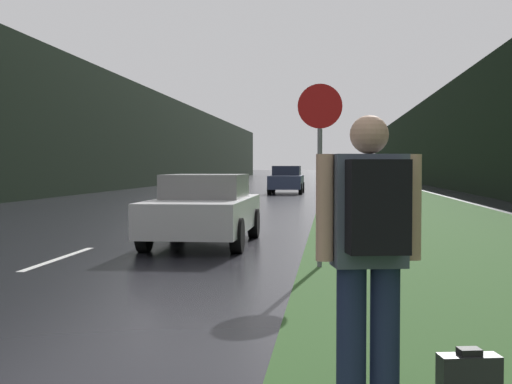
{
  "coord_description": "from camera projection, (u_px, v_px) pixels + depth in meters",
  "views": [
    {
      "loc": [
        4.38,
        -2.26,
        1.5
      ],
      "look_at": [
        2.68,
        13.93,
        0.91
      ],
      "focal_mm": 50.0,
      "sensor_mm": 36.0,
      "label": 1
    }
  ],
  "objects": [
    {
      "name": "treeline_far_side",
      "position": [
        139.0,
        138.0,
        53.35
      ],
      "size": [
        2.0,
        140.0,
        7.28
      ],
      "primitive_type": "cube",
      "color": "black",
      "rests_on": "ground_plane"
    },
    {
      "name": "treeline_near_side",
      "position": [
        450.0,
        139.0,
        50.99
      ],
      "size": [
        2.0,
        140.0,
        6.89
      ],
      "primitive_type": "cube",
      "color": "black",
      "rests_on": "ground_plane"
    },
    {
      "name": "lane_stripe_c",
      "position": [
        161.0,
        224.0,
        18.53
      ],
      "size": [
        0.12,
        3.0,
        0.01
      ],
      "primitive_type": "cube",
      "color": "silver",
      "rests_on": "ground_plane"
    },
    {
      "name": "stop_sign",
      "position": [
        320.0,
        156.0,
        10.41
      ],
      "size": [
        0.65,
        0.07,
        2.7
      ],
      "color": "slate",
      "rests_on": "ground_plane"
    },
    {
      "name": "hitchhiker_with_backpack",
      "position": [
        370.0,
        247.0,
        4.12
      ],
      "size": [
        0.61,
        0.48,
        1.79
      ],
      "rotation": [
        0.0,
        0.0,
        0.19
      ],
      "color": "#1E2847",
      "rests_on": "ground_plane"
    },
    {
      "name": "lane_stripe_d",
      "position": [
        207.0,
        208.0,
        25.49
      ],
      "size": [
        0.12,
        3.0,
        0.01
      ],
      "primitive_type": "cube",
      "color": "silver",
      "rests_on": "ground_plane"
    },
    {
      "name": "car_passing_near",
      "position": [
        204.0,
        209.0,
        13.73
      ],
      "size": [
        1.84,
        4.33,
        1.34
      ],
      "rotation": [
        0.0,
        0.0,
        3.14
      ],
      "color": "#BCBCBC",
      "rests_on": "ground_plane"
    },
    {
      "name": "grass_verge",
      "position": [
        374.0,
        192.0,
        41.8
      ],
      "size": [
        6.0,
        240.0,
        0.02
      ],
      "primitive_type": "cube",
      "color": "#2D5123",
      "rests_on": "ground_plane"
    },
    {
      "name": "lane_stripe_b",
      "position": [
        60.0,
        258.0,
        11.57
      ],
      "size": [
        0.12,
        3.0,
        0.01
      ],
      "primitive_type": "cube",
      "color": "silver",
      "rests_on": "ground_plane"
    },
    {
      "name": "car_passing_far",
      "position": [
        287.0,
        180.0,
        39.45
      ],
      "size": [
        1.87,
        4.51,
        1.53
      ],
      "rotation": [
        0.0,
        0.0,
        3.14
      ],
      "color": "#2D3856",
      "rests_on": "ground_plane"
    }
  ]
}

